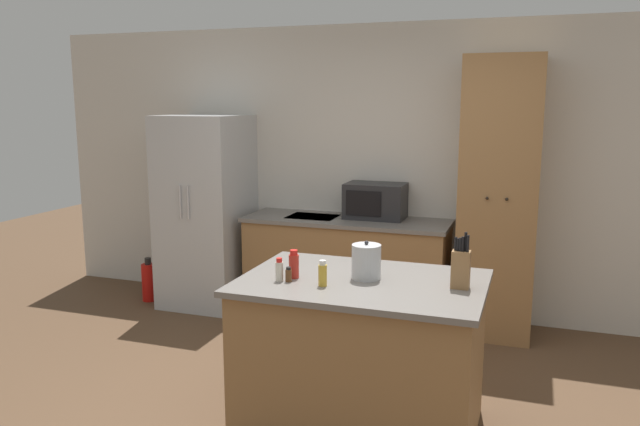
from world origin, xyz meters
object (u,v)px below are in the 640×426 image
object	(u,v)px
refrigerator	(206,211)
fire_extinguisher	(149,282)
knife_block	(461,268)
spice_bottle_short_red	(323,274)
spice_bottle_amber_oil	(294,265)
kettle	(366,262)
microwave	(375,201)
pantry_cabinet	(499,199)
spice_bottle_tall_dark	(279,270)
spice_bottle_green_herb	(289,275)

from	to	relation	value
refrigerator	fire_extinguisher	world-z (taller)	refrigerator
knife_block	spice_bottle_short_red	world-z (taller)	knife_block
spice_bottle_amber_oil	kettle	xyz separation A→B (m)	(0.40, 0.13, 0.02)
fire_extinguisher	knife_block	bearing A→B (deg)	-27.28
refrigerator	kettle	world-z (taller)	refrigerator
knife_block	microwave	bearing A→B (deg)	116.58
microwave	fire_extinguisher	distance (m)	2.36
pantry_cabinet	spice_bottle_tall_dark	xyz separation A→B (m)	(-1.07, -2.05, -0.16)
knife_block	spice_bottle_amber_oil	bearing A→B (deg)	-172.87
refrigerator	spice_bottle_green_herb	xyz separation A→B (m)	(1.64, -1.97, 0.06)
spice_bottle_short_red	spice_bottle_amber_oil	distance (m)	0.23
knife_block	pantry_cabinet	bearing A→B (deg)	87.44
refrigerator	spice_bottle_short_red	bearing A→B (deg)	-46.93
spice_bottle_tall_dark	spice_bottle_short_red	distance (m)	0.26
kettle	spice_bottle_tall_dark	bearing A→B (deg)	-155.13
microwave	spice_bottle_amber_oil	world-z (taller)	microwave
spice_bottle_short_red	knife_block	bearing A→B (deg)	16.17
microwave	spice_bottle_green_herb	bearing A→B (deg)	-88.87
spice_bottle_green_herb	knife_block	bearing A→B (deg)	12.03
refrigerator	fire_extinguisher	bearing A→B (deg)	-165.97
fire_extinguisher	spice_bottle_amber_oil	bearing A→B (deg)	-38.13
knife_block	fire_extinguisher	bearing A→B (deg)	152.72
refrigerator	knife_block	world-z (taller)	refrigerator
kettle	fire_extinguisher	distance (m)	3.18
refrigerator	spice_bottle_tall_dark	world-z (taller)	refrigerator
spice_bottle_green_herb	spice_bottle_short_red	bearing A→B (deg)	-3.10
refrigerator	spice_bottle_amber_oil	xyz separation A→B (m)	(1.64, -1.88, 0.10)
spice_bottle_short_red	spice_bottle_tall_dark	bearing A→B (deg)	177.82
spice_bottle_amber_oil	spice_bottle_green_herb	distance (m)	0.09
kettle	spice_bottle_amber_oil	bearing A→B (deg)	-162.31
microwave	knife_block	xyz separation A→B (m)	(0.97, -1.95, -0.02)
spice_bottle_tall_dark	fire_extinguisher	bearing A→B (deg)	139.84
pantry_cabinet	microwave	bearing A→B (deg)	175.02
refrigerator	spice_bottle_tall_dark	bearing A→B (deg)	-51.15
kettle	refrigerator	bearing A→B (deg)	139.23
refrigerator	pantry_cabinet	size ratio (longest dim) A/B	0.79
spice_bottle_tall_dark	pantry_cabinet	bearing A→B (deg)	62.48
pantry_cabinet	spice_bottle_amber_oil	world-z (taller)	pantry_cabinet
refrigerator	microwave	bearing A→B (deg)	6.39
spice_bottle_short_red	fire_extinguisher	world-z (taller)	spice_bottle_short_red
spice_bottle_green_herb	fire_extinguisher	distance (m)	2.97
spice_bottle_amber_oil	fire_extinguisher	world-z (taller)	spice_bottle_amber_oil
pantry_cabinet	kettle	size ratio (longest dim) A/B	10.18
refrigerator	knife_block	distance (m)	3.12
pantry_cabinet	kettle	xyz separation A→B (m)	(-0.62, -1.84, -0.12)
knife_block	spice_bottle_green_herb	size ratio (longest dim) A/B	3.66
knife_block	fire_extinguisher	distance (m)	3.64
spice_bottle_amber_oil	knife_block	bearing A→B (deg)	7.13
microwave	kettle	size ratio (longest dim) A/B	2.33
pantry_cabinet	spice_bottle_tall_dark	size ratio (longest dim) A/B	17.00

